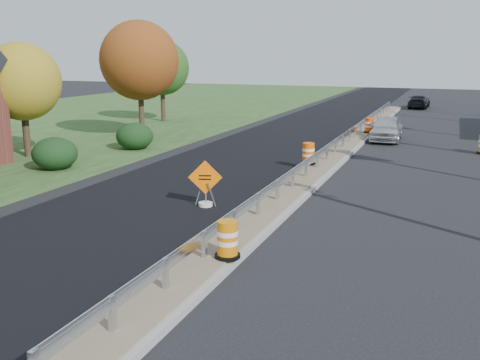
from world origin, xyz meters
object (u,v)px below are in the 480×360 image
at_px(barrel_median_near, 227,240).
at_px(car_silver, 386,128).
at_px(car_dark_far, 419,101).
at_px(barrel_median_far, 369,126).
at_px(barrel_median_mid, 308,154).
at_px(caution_sign, 205,195).

relative_size(barrel_median_near, car_silver, 0.22).
bearing_deg(car_dark_far, car_silver, 90.83).
bearing_deg(car_silver, car_dark_far, 87.11).
xyz_separation_m(barrel_median_near, barrel_median_far, (-0.00, 23.84, 0.00)).
bearing_deg(barrel_median_far, car_dark_far, 85.11).
relative_size(barrel_median_near, barrel_median_mid, 0.96).
height_order(caution_sign, car_silver, caution_sign).
relative_size(caution_sign, car_dark_far, 0.37).
height_order(caution_sign, barrel_median_far, caution_sign).
distance_m(barrel_median_mid, barrel_median_far, 11.61).
bearing_deg(car_dark_far, barrel_median_mid, 87.13).
bearing_deg(barrel_median_mid, caution_sign, -103.14).
xyz_separation_m(barrel_median_mid, barrel_median_far, (1.10, 11.56, -0.02)).
relative_size(caution_sign, car_silver, 0.37).
bearing_deg(barrel_median_near, car_silver, 86.81).
height_order(caution_sign, barrel_median_near, caution_sign).
relative_size(car_silver, car_dark_far, 0.99).
distance_m(barrel_median_far, car_silver, 1.89).
distance_m(barrel_median_near, car_dark_far, 44.80).
height_order(barrel_median_mid, car_silver, car_silver).
height_order(caution_sign, barrel_median_mid, caution_sign).
xyz_separation_m(caution_sign, car_silver, (4.11, 17.68, 0.34)).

